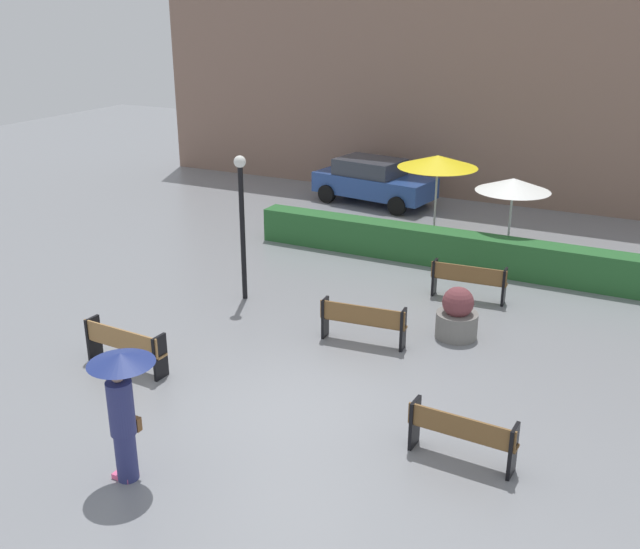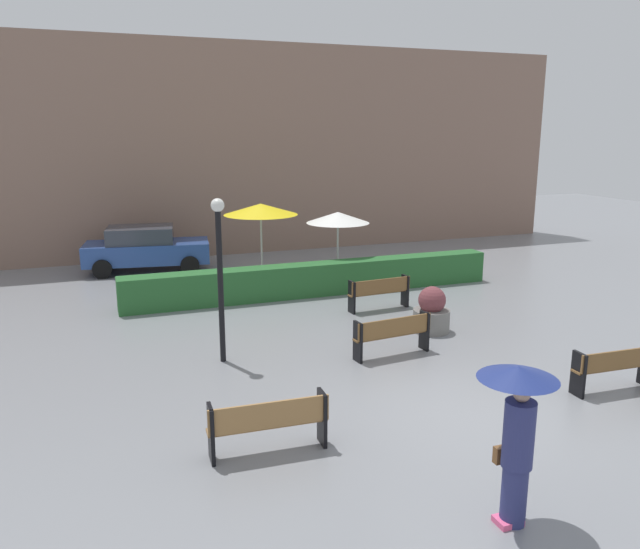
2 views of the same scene
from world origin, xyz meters
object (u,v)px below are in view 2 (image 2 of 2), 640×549
(bench_near_right, at_px, (615,366))
(bench_mid_center, at_px, (393,333))
(planter_pot, at_px, (432,312))
(patio_umbrella_white, at_px, (338,218))
(parked_car, at_px, (146,248))
(bench_near_left, at_px, (269,422))
(bench_back_row, at_px, (380,291))
(patio_umbrella_yellow, at_px, (261,209))
(lamp_post, at_px, (220,262))
(pedestrian_with_umbrella, at_px, (517,424))

(bench_near_right, height_order, bench_mid_center, bench_mid_center)
(planter_pot, xyz_separation_m, patio_umbrella_white, (-0.22, 5.55, 1.62))
(patio_umbrella_white, height_order, parked_car, patio_umbrella_white)
(bench_near_left, bearing_deg, bench_mid_center, 40.12)
(bench_back_row, bearing_deg, bench_near_right, -74.94)
(bench_back_row, bearing_deg, bench_near_left, -127.75)
(bench_mid_center, relative_size, patio_umbrella_yellow, 0.72)
(bench_back_row, height_order, patio_umbrella_white, patio_umbrella_white)
(bench_near_right, bearing_deg, planter_pot, 107.64)
(bench_near_right, relative_size, patio_umbrella_white, 0.75)
(bench_near_left, height_order, lamp_post, lamp_post)
(bench_back_row, bearing_deg, planter_pot, -80.37)
(bench_near_left, distance_m, parked_car, 13.68)
(patio_umbrella_yellow, distance_m, patio_umbrella_white, 2.46)
(bench_mid_center, distance_m, planter_pot, 2.04)
(bench_near_right, xyz_separation_m, bench_near_left, (-6.72, 0.05, 0.01))
(bench_near_right, xyz_separation_m, patio_umbrella_yellow, (-3.95, 10.55, 1.88))
(bench_near_left, height_order, patio_umbrella_yellow, patio_umbrella_yellow)
(bench_back_row, bearing_deg, lamp_post, -154.18)
(pedestrian_with_umbrella, bearing_deg, bench_near_right, 31.28)
(lamp_post, bearing_deg, bench_mid_center, -15.69)
(bench_near_left, bearing_deg, bench_near_right, -0.40)
(bench_near_right, xyz_separation_m, lamp_post, (-6.57, 4.14, 1.66))
(pedestrian_with_umbrella, distance_m, lamp_post, 7.18)
(pedestrian_with_umbrella, xyz_separation_m, patio_umbrella_yellow, (0.38, 13.18, 1.06))
(lamp_post, bearing_deg, bench_near_left, -92.11)
(patio_umbrella_yellow, height_order, patio_umbrella_white, patio_umbrella_yellow)
(lamp_post, bearing_deg, parked_car, 94.17)
(bench_back_row, bearing_deg, pedestrian_with_umbrella, -105.88)
(bench_near_right, height_order, patio_umbrella_yellow, patio_umbrella_yellow)
(pedestrian_with_umbrella, distance_m, parked_car, 16.62)
(planter_pot, bearing_deg, patio_umbrella_yellow, 112.51)
(patio_umbrella_yellow, xyz_separation_m, patio_umbrella_white, (2.35, -0.66, -0.29))
(bench_back_row, bearing_deg, bench_mid_center, -111.29)
(bench_mid_center, relative_size, lamp_post, 0.53)
(bench_mid_center, xyz_separation_m, patio_umbrella_white, (1.44, 6.74, 1.57))
(patio_umbrella_white, xyz_separation_m, parked_car, (-5.67, 3.83, -1.29))
(planter_pot, distance_m, parked_car, 11.08)
(pedestrian_with_umbrella, bearing_deg, planter_pot, 67.03)
(pedestrian_with_umbrella, relative_size, patio_umbrella_white, 0.90)
(bench_near_right, relative_size, bench_mid_center, 0.93)
(bench_back_row, distance_m, parked_car, 9.11)
(bench_near_right, bearing_deg, bench_mid_center, 133.98)
(bench_mid_center, bearing_deg, bench_back_row, 68.71)
(pedestrian_with_umbrella, xyz_separation_m, parked_car, (-2.93, 16.35, -0.52))
(patio_umbrella_yellow, bearing_deg, bench_back_row, -61.49)
(bench_near_right, height_order, patio_umbrella_white, patio_umbrella_white)
(bench_near_left, xyz_separation_m, lamp_post, (0.15, 4.10, 1.64))
(bench_near_right, bearing_deg, bench_back_row, 105.06)
(bench_back_row, xyz_separation_m, lamp_post, (-4.83, -2.34, 1.63))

